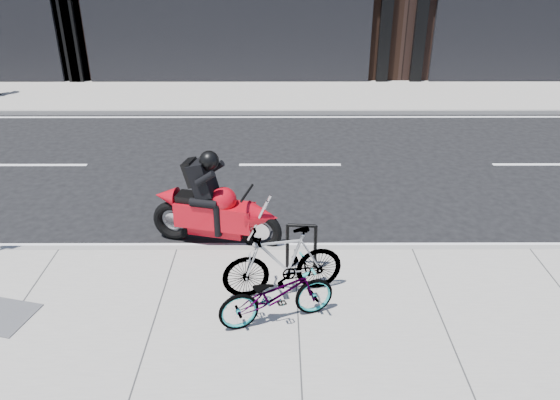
{
  "coord_description": "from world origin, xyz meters",
  "views": [
    {
      "loc": [
        -0.27,
        -9.9,
        4.99
      ],
      "look_at": [
        -0.25,
        -1.67,
        0.9
      ],
      "focal_mm": 35.0,
      "sensor_mm": 36.0,
      "label": 1
    }
  ],
  "objects_px": {
    "bicycle_rear": "(283,262)",
    "utility_grate": "(4,317)",
    "bike_rack": "(301,243)",
    "bicycle_front": "(277,294)",
    "motorcycle": "(221,209)"
  },
  "relations": [
    {
      "from": "bicycle_rear",
      "to": "utility_grate",
      "type": "relative_size",
      "value": 2.38
    },
    {
      "from": "bike_rack",
      "to": "bicycle_front",
      "type": "relative_size",
      "value": 0.5
    },
    {
      "from": "bike_rack",
      "to": "bicycle_front",
      "type": "distance_m",
      "value": 1.32
    },
    {
      "from": "bicycle_rear",
      "to": "utility_grate",
      "type": "distance_m",
      "value": 3.99
    },
    {
      "from": "motorcycle",
      "to": "bike_rack",
      "type": "bearing_deg",
      "value": -22.11
    },
    {
      "from": "bicycle_front",
      "to": "motorcycle",
      "type": "relative_size",
      "value": 0.7
    },
    {
      "from": "motorcycle",
      "to": "bicycle_rear",
      "type": "bearing_deg",
      "value": -42.75
    },
    {
      "from": "utility_grate",
      "to": "bike_rack",
      "type": "bearing_deg",
      "value": 15.87
    },
    {
      "from": "bicycle_front",
      "to": "bicycle_rear",
      "type": "distance_m",
      "value": 0.66
    },
    {
      "from": "motorcycle",
      "to": "utility_grate",
      "type": "xyz_separation_m",
      "value": [
        -2.86,
        -2.17,
        -0.58
      ]
    },
    {
      "from": "bicycle_front",
      "to": "motorcycle",
      "type": "xyz_separation_m",
      "value": [
        -0.96,
        2.23,
        0.16
      ]
    },
    {
      "from": "bike_rack",
      "to": "motorcycle",
      "type": "xyz_separation_m",
      "value": [
        -1.34,
        0.98,
        0.1
      ]
    },
    {
      "from": "bike_rack",
      "to": "bicycle_rear",
      "type": "xyz_separation_m",
      "value": [
        -0.29,
        -0.62,
        0.05
      ]
    },
    {
      "from": "bicycle_front",
      "to": "bike_rack",
      "type": "bearing_deg",
      "value": -35.56
    },
    {
      "from": "bicycle_front",
      "to": "bicycle_rear",
      "type": "relative_size",
      "value": 0.92
    }
  ]
}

